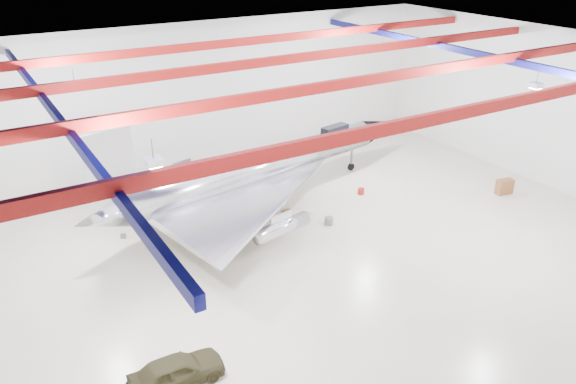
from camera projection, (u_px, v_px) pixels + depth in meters
floor at (303, 251)px, 32.43m from camera, size 40.00×40.00×0.00m
wall_back at (196, 98)px, 41.72m from camera, size 40.00×0.00×40.00m
wall_right at (543, 107)px, 39.48m from camera, size 0.00×30.00×30.00m
ceiling at (306, 59)px, 27.77m from camera, size 40.00×40.00×0.00m
ceiling_structure at (306, 73)px, 28.06m from camera, size 39.50×29.50×1.08m
jet_aircraft at (261, 170)px, 36.99m from camera, size 27.24×18.14×7.47m
jeep at (177, 371)px, 22.64m from camera, size 3.93×1.60×1.33m
desk at (504, 187)px, 39.22m from camera, size 1.26×0.80×1.07m
crate_ply at (216, 253)px, 31.85m from camera, size 0.56×0.48×0.34m
toolbox_red at (193, 212)px, 36.53m from camera, size 0.55×0.46×0.36m
engine_drum at (329, 221)px, 35.22m from camera, size 0.69×0.69×0.49m
parts_bin at (248, 190)px, 39.47m from camera, size 0.65×0.53×0.44m
crate_small at (123, 236)px, 33.72m from camera, size 0.40×0.35×0.24m
tool_chest at (361, 191)px, 39.31m from camera, size 0.61×0.61×0.41m
oil_barrel at (287, 213)px, 36.35m from camera, size 0.55×0.45×0.37m
spares_box at (267, 181)px, 40.97m from camera, size 0.46×0.46×0.41m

